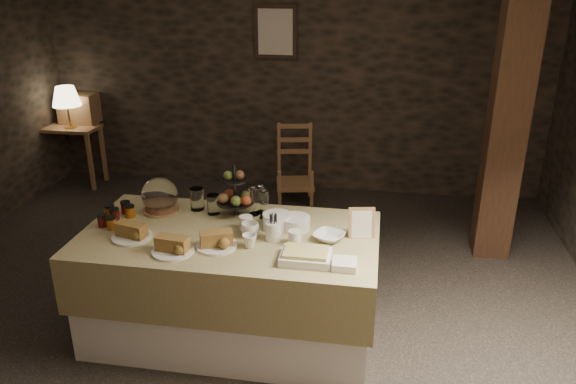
% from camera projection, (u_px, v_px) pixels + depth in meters
% --- Properties ---
extents(ground_plane, '(5.50, 5.00, 0.01)m').
position_uv_depth(ground_plane, '(237.00, 303.00, 4.31)').
color(ground_plane, black).
rests_on(ground_plane, ground).
extents(room_shell, '(5.52, 5.02, 2.60)m').
position_uv_depth(room_shell, '(229.00, 103.00, 3.72)').
color(room_shell, black).
rests_on(room_shell, ground).
extents(buffet_table, '(1.95, 1.04, 0.77)m').
position_uv_depth(buffet_table, '(231.00, 277.00, 3.81)').
color(buffet_table, silver).
rests_on(buffet_table, ground_plane).
extents(console_table, '(0.65, 0.37, 0.70)m').
position_uv_depth(console_table, '(71.00, 137.00, 6.44)').
color(console_table, brown).
rests_on(console_table, ground_plane).
extents(table_lamp, '(0.31, 0.31, 0.47)m').
position_uv_depth(table_lamp, '(66.00, 97.00, 6.20)').
color(table_lamp, tan).
rests_on(table_lamp, console_table).
extents(wine_rack, '(0.42, 0.26, 0.34)m').
position_uv_depth(wine_rack, '(79.00, 108.00, 6.48)').
color(wine_rack, brown).
rests_on(wine_rack, console_table).
extents(chair, '(0.46, 0.45, 0.66)m').
position_uv_depth(chair, '(296.00, 168.00, 6.05)').
color(chair, brown).
rests_on(chair, ground_plane).
extents(timber_column, '(0.30, 0.30, 2.60)m').
position_uv_depth(timber_column, '(509.00, 110.00, 4.61)').
color(timber_column, black).
rests_on(timber_column, ground_plane).
extents(framed_picture, '(0.45, 0.04, 0.55)m').
position_uv_depth(framed_picture, '(276.00, 32.00, 5.92)').
color(framed_picture, black).
rests_on(framed_picture, room_shell).
extents(plate_stack_a, '(0.19, 0.19, 0.10)m').
position_uv_depth(plate_stack_a, '(277.00, 221.00, 3.75)').
color(plate_stack_a, white).
rests_on(plate_stack_a, buffet_table).
extents(plate_stack_b, '(0.20, 0.20, 0.08)m').
position_uv_depth(plate_stack_b, '(295.00, 223.00, 3.74)').
color(plate_stack_b, white).
rests_on(plate_stack_b, buffet_table).
extents(cutlery_holder, '(0.10, 0.10, 0.12)m').
position_uv_depth(cutlery_holder, '(273.00, 231.00, 3.59)').
color(cutlery_holder, white).
rests_on(cutlery_holder, buffet_table).
extents(cup_a, '(0.16, 0.16, 0.10)m').
position_uv_depth(cup_a, '(250.00, 230.00, 3.63)').
color(cup_a, white).
rests_on(cup_a, buffet_table).
extents(cup_b, '(0.10, 0.10, 0.09)m').
position_uv_depth(cup_b, '(249.00, 241.00, 3.50)').
color(cup_b, white).
rests_on(cup_b, buffet_table).
extents(mug_c, '(0.09, 0.09, 0.09)m').
position_uv_depth(mug_c, '(246.00, 223.00, 3.73)').
color(mug_c, white).
rests_on(mug_c, buffet_table).
extents(mug_d, '(0.08, 0.08, 0.09)m').
position_uv_depth(mug_d, '(295.00, 237.00, 3.54)').
color(mug_d, white).
rests_on(mug_d, buffet_table).
extents(bowl, '(0.25, 0.25, 0.05)m').
position_uv_depth(bowl, '(329.00, 237.00, 3.60)').
color(bowl, white).
rests_on(bowl, buffet_table).
extents(cake_dome, '(0.26, 0.26, 0.26)m').
position_uv_depth(cake_dome, '(160.00, 197.00, 3.99)').
color(cake_dome, brown).
rests_on(cake_dome, buffet_table).
extents(fruit_stand, '(0.26, 0.26, 0.37)m').
position_uv_depth(fruit_stand, '(236.00, 196.00, 3.90)').
color(fruit_stand, black).
rests_on(fruit_stand, buffet_table).
extents(bread_platter_left, '(0.26, 0.26, 0.11)m').
position_uv_depth(bread_platter_left, '(132.00, 232.00, 3.62)').
color(bread_platter_left, white).
rests_on(bread_platter_left, buffet_table).
extents(bread_platter_center, '(0.26, 0.26, 0.11)m').
position_uv_depth(bread_platter_center, '(173.00, 246.00, 3.44)').
color(bread_platter_center, white).
rests_on(bread_platter_center, buffet_table).
extents(bread_platter_right, '(0.26, 0.26, 0.11)m').
position_uv_depth(bread_platter_right, '(216.00, 241.00, 3.50)').
color(bread_platter_right, white).
rests_on(bread_platter_right, buffet_table).
extents(jam_jars, '(0.20, 0.32, 0.07)m').
position_uv_depth(jam_jars, '(116.00, 215.00, 3.87)').
color(jam_jars, '#4E0F0C').
rests_on(jam_jars, buffet_table).
extents(tart_dish, '(0.30, 0.22, 0.07)m').
position_uv_depth(tart_dish, '(306.00, 256.00, 3.34)').
color(tart_dish, white).
rests_on(tart_dish, buffet_table).
extents(square_dish, '(0.14, 0.14, 0.04)m').
position_uv_depth(square_dish, '(345.00, 264.00, 3.27)').
color(square_dish, white).
rests_on(square_dish, buffet_table).
extents(menu_frame, '(0.18, 0.10, 0.22)m').
position_uv_depth(menu_frame, '(362.00, 224.00, 3.61)').
color(menu_frame, brown).
rests_on(menu_frame, buffet_table).
extents(storage_jar_a, '(0.10, 0.10, 0.16)m').
position_uv_depth(storage_jar_a, '(197.00, 199.00, 4.03)').
color(storage_jar_a, white).
rests_on(storage_jar_a, buffet_table).
extents(storage_jar_b, '(0.09, 0.09, 0.14)m').
position_uv_depth(storage_jar_b, '(213.00, 204.00, 3.96)').
color(storage_jar_b, white).
rests_on(storage_jar_b, buffet_table).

